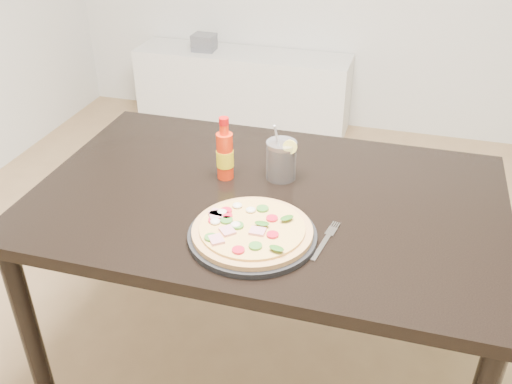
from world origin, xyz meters
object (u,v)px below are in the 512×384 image
(media_console, at_px, (243,90))
(pizza, at_px, (251,229))
(hot_sauce_bottle, at_px, (225,154))
(fork, at_px, (326,239))
(cola_cup, at_px, (281,161))
(dining_table, at_px, (267,218))
(plate, at_px, (252,236))

(media_console, bearing_deg, pizza, -72.23)
(pizza, xyz_separation_m, media_console, (-0.72, 2.24, -0.53))
(hot_sauce_bottle, xyz_separation_m, media_console, (-0.55, 1.95, -0.58))
(pizza, distance_m, fork, 0.20)
(cola_cup, height_order, media_console, cola_cup)
(pizza, bearing_deg, dining_table, 94.05)
(dining_table, height_order, pizza, pizza)
(dining_table, xyz_separation_m, pizza, (0.02, -0.22, 0.11))
(plate, xyz_separation_m, pizza, (-0.00, 0.00, 0.02))
(hot_sauce_bottle, bearing_deg, dining_table, -23.22)
(plate, bearing_deg, fork, 12.80)
(pizza, bearing_deg, hot_sauce_bottle, 120.25)
(hot_sauce_bottle, bearing_deg, fork, -34.04)
(plate, distance_m, hot_sauce_bottle, 0.34)
(pizza, xyz_separation_m, hot_sauce_bottle, (-0.17, 0.29, 0.05))
(pizza, relative_size, fork, 1.71)
(dining_table, xyz_separation_m, hot_sauce_bottle, (-0.15, 0.07, 0.16))
(hot_sauce_bottle, distance_m, fork, 0.45)
(dining_table, height_order, cola_cup, cola_cup)
(dining_table, distance_m, cola_cup, 0.18)
(plate, bearing_deg, media_console, 107.85)
(hot_sauce_bottle, bearing_deg, pizza, -59.75)
(pizza, bearing_deg, cola_cup, 90.15)
(fork, height_order, media_console, fork)
(dining_table, bearing_deg, pizza, -85.95)
(cola_cup, distance_m, fork, 0.36)
(cola_cup, bearing_deg, plate, -89.25)
(fork, bearing_deg, dining_table, 149.32)
(fork, relative_size, media_console, 0.13)
(dining_table, xyz_separation_m, plate, (0.02, -0.22, 0.09))
(hot_sauce_bottle, distance_m, media_console, 2.11)
(pizza, bearing_deg, plate, -0.18)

